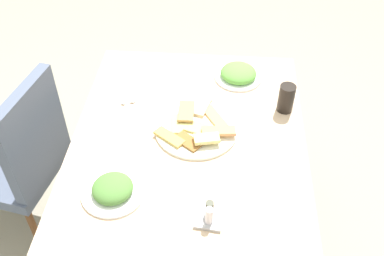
# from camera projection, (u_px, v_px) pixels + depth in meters

# --- Properties ---
(ground_plane) EXTENTS (6.00, 6.00, 0.00)m
(ground_plane) POSITION_uv_depth(u_px,v_px,m) (190.00, 240.00, 2.26)
(ground_plane) COLOR gray
(dining_table) EXTENTS (1.13, 0.91, 0.75)m
(dining_table) POSITION_uv_depth(u_px,v_px,m) (189.00, 149.00, 1.81)
(dining_table) COLOR beige
(dining_table) RESTS_ON ground_plane
(dining_chair) EXTENTS (0.49, 0.50, 0.89)m
(dining_chair) POSITION_uv_depth(u_px,v_px,m) (21.00, 156.00, 2.01)
(dining_chair) COLOR slate
(dining_chair) RESTS_ON ground_plane
(pide_platter) EXTENTS (0.35, 0.33, 0.04)m
(pide_platter) POSITION_uv_depth(u_px,v_px,m) (196.00, 128.00, 1.77)
(pide_platter) COLOR white
(pide_platter) RESTS_ON dining_table
(salad_plate_greens) EXTENTS (0.21, 0.21, 0.06)m
(salad_plate_greens) POSITION_uv_depth(u_px,v_px,m) (238.00, 74.00, 2.01)
(salad_plate_greens) COLOR white
(salad_plate_greens) RESTS_ON dining_table
(salad_plate_rice) EXTENTS (0.22, 0.22, 0.06)m
(salad_plate_rice) POSITION_uv_depth(u_px,v_px,m) (113.00, 189.00, 1.53)
(salad_plate_rice) COLOR white
(salad_plate_rice) RESTS_ON dining_table
(soda_can) EXTENTS (0.07, 0.07, 0.12)m
(soda_can) POSITION_uv_depth(u_px,v_px,m) (286.00, 98.00, 1.82)
(soda_can) COLOR black
(soda_can) RESTS_ON dining_table
(paper_napkin) EXTENTS (0.18, 0.18, 0.00)m
(paper_napkin) POSITION_uv_depth(u_px,v_px,m) (136.00, 92.00, 1.95)
(paper_napkin) COLOR white
(paper_napkin) RESTS_ON dining_table
(fork) EXTENTS (0.16, 0.06, 0.00)m
(fork) POSITION_uv_depth(u_px,v_px,m) (140.00, 91.00, 1.95)
(fork) COLOR silver
(fork) RESTS_ON paper_napkin
(spoon) EXTENTS (0.19, 0.06, 0.00)m
(spoon) POSITION_uv_depth(u_px,v_px,m) (132.00, 91.00, 1.95)
(spoon) COLOR silver
(spoon) RESTS_ON paper_napkin
(condiment_caddy) EXTENTS (0.10, 0.10, 0.08)m
(condiment_caddy) POSITION_uv_depth(u_px,v_px,m) (209.00, 216.00, 1.45)
(condiment_caddy) COLOR #B2B2B7
(condiment_caddy) RESTS_ON dining_table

